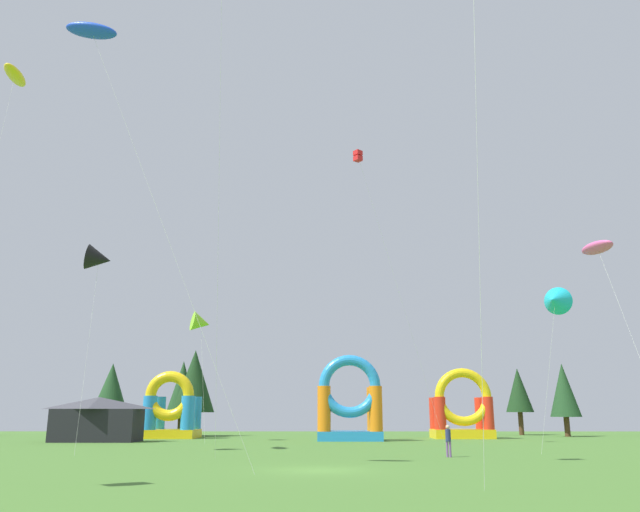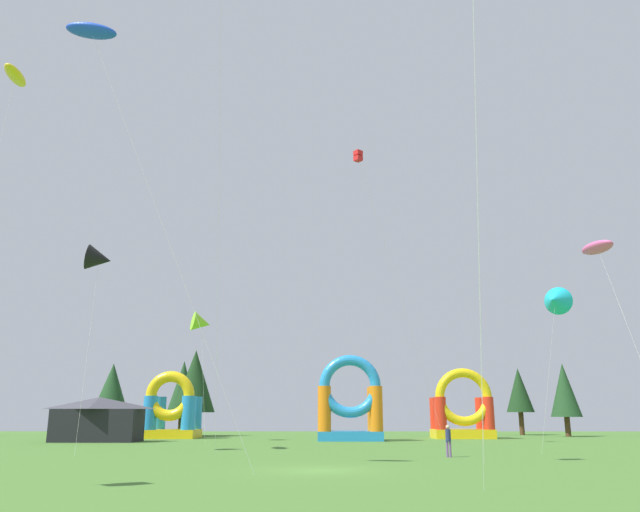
{
  "view_description": "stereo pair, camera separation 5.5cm",
  "coord_description": "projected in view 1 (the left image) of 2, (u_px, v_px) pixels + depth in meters",
  "views": [
    {
      "loc": [
        0.26,
        -28.64,
        2.41
      ],
      "look_at": [
        0.0,
        8.06,
        11.66
      ],
      "focal_mm": 35.09,
      "sensor_mm": 36.0,
      "label": 1
    },
    {
      "loc": [
        0.32,
        -28.64,
        2.41
      ],
      "look_at": [
        0.0,
        8.06,
        11.66
      ],
      "focal_mm": 35.09,
      "sensor_mm": 36.0,
      "label": 2
    }
  ],
  "objects": [
    {
      "name": "kite_lime_delta",
      "position": [
        201.0,
        323.0,
        57.41
      ],
      "size": [
        2.72,
        4.83,
        11.5
      ],
      "color": "#8CD826",
      "rests_on": "ground_plane"
    },
    {
      "name": "kite_blue_parafoil",
      "position": [
        92.0,
        31.0,
        30.83
      ],
      "size": [
        10.08,
        1.32,
        21.35
      ],
      "color": "blue",
      "rests_on": "ground_plane"
    },
    {
      "name": "tree_row_4",
      "position": [
        519.0,
        391.0,
        72.1
      ],
      "size": [
        3.09,
        3.09,
        7.5
      ],
      "color": "#4C331E",
      "rests_on": "ground_plane"
    },
    {
      "name": "tree_row_3",
      "position": [
        194.0,
        381.0,
        68.32
      ],
      "size": [
        4.57,
        4.57,
        9.2
      ],
      "color": "#4C331E",
      "rests_on": "ground_plane"
    },
    {
      "name": "inflatable_orange_dome",
      "position": [
        462.0,
        413.0,
        61.49
      ],
      "size": [
        5.77,
        4.02,
        6.73
      ],
      "color": "yellow",
      "rests_on": "ground_plane"
    },
    {
      "name": "person_left_edge",
      "position": [
        448.0,
        438.0,
        35.45
      ],
      "size": [
        0.39,
        0.39,
        1.76
      ],
      "rotation": [
        0.0,
        0.0,
        2.75
      ],
      "color": "#724C8C",
      "rests_on": "ground_plane"
    },
    {
      "name": "inflatable_red_slide",
      "position": [
        349.0,
        407.0,
        56.65
      ],
      "size": [
        5.81,
        4.23,
        7.56
      ],
      "color": "#268CD8",
      "rests_on": "ground_plane"
    },
    {
      "name": "kite_cyan_delta",
      "position": [
        555.0,
        300.0,
        39.15
      ],
      "size": [
        2.58,
        2.42,
        10.23
      ],
      "color": "#19B7CC",
      "rests_on": "ground_plane"
    },
    {
      "name": "tree_row_1",
      "position": [
        111.0,
        390.0,
        71.17
      ],
      "size": [
        4.2,
        4.2,
        8.0
      ],
      "color": "#4C331E",
      "rests_on": "ground_plane"
    },
    {
      "name": "kite_yellow_parafoil",
      "position": [
        15.0,
        76.0,
        42.41
      ],
      "size": [
        2.13,
        7.32,
        25.27
      ],
      "color": "yellow",
      "rests_on": "ground_plane"
    },
    {
      "name": "kite_red_box",
      "position": [
        358.0,
        158.0,
        52.49
      ],
      "size": [
        7.69,
        6.51,
        23.84
      ],
      "color": "red",
      "rests_on": "ground_plane"
    },
    {
      "name": "tree_row_2",
      "position": [
        182.0,
        390.0,
        69.55
      ],
      "size": [
        3.69,
        3.69,
        8.12
      ],
      "color": "#4C331E",
      "rests_on": "ground_plane"
    },
    {
      "name": "tree_row_5",
      "position": [
        564.0,
        390.0,
        67.37
      ],
      "size": [
        3.21,
        3.21,
        7.69
      ],
      "color": "#4C331E",
      "rests_on": "ground_plane"
    },
    {
      "name": "festival_tent",
      "position": [
        98.0,
        419.0,
        54.53
      ],
      "size": [
        7.2,
        3.64,
        3.79
      ],
      "color": "black",
      "rests_on": "ground_plane"
    },
    {
      "name": "kite_black_delta",
      "position": [
        99.0,
        259.0,
        41.94
      ],
      "size": [
        2.09,
        3.7,
        13.43
      ],
      "color": "black",
      "rests_on": "ground_plane"
    },
    {
      "name": "inflatable_yellow_castle",
      "position": [
        171.0,
        413.0,
        62.12
      ],
      "size": [
        5.09,
        4.79,
        6.48
      ],
      "color": "yellow",
      "rests_on": "ground_plane"
    },
    {
      "name": "ground_plane",
      "position": [
        319.0,
        470.0,
        27.18
      ],
      "size": [
        120.0,
        120.0,
        0.0
      ],
      "primitive_type": "plane",
      "color": "#47752D"
    },
    {
      "name": "kite_pink_parafoil",
      "position": [
        597.0,
        248.0,
        35.42
      ],
      "size": [
        1.67,
        5.57,
        11.98
      ],
      "color": "#EA599E",
      "rests_on": "ground_plane"
    }
  ]
}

